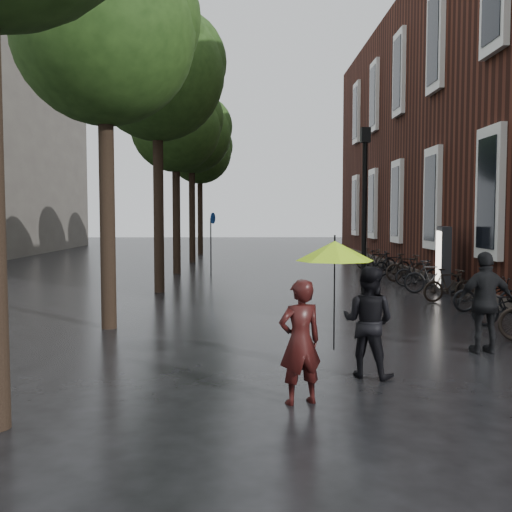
{
  "coord_description": "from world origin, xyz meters",
  "views": [
    {
      "loc": [
        -1.17,
        -5.65,
        2.4
      ],
      "look_at": [
        -0.99,
        5.48,
        1.64
      ],
      "focal_mm": 42.0,
      "sensor_mm": 36.0,
      "label": 1
    }
  ],
  "objects_px": {
    "person_burgundy": "(300,342)",
    "lamp_post": "(365,199)",
    "pedestrian_walking": "(486,303)",
    "person_black": "(368,322)",
    "ad_lightbox": "(443,260)",
    "parked_bicycles": "(432,278)"
  },
  "relations": [
    {
      "from": "person_burgundy",
      "to": "lamp_post",
      "type": "bearing_deg",
      "value": -126.28
    },
    {
      "from": "pedestrian_walking",
      "to": "person_burgundy",
      "type": "bearing_deg",
      "value": 33.85
    },
    {
      "from": "person_black",
      "to": "ad_lightbox",
      "type": "height_order",
      "value": "ad_lightbox"
    },
    {
      "from": "person_black",
      "to": "lamp_post",
      "type": "height_order",
      "value": "lamp_post"
    },
    {
      "from": "person_burgundy",
      "to": "parked_bicycles",
      "type": "distance_m",
      "value": 11.99
    },
    {
      "from": "pedestrian_walking",
      "to": "parked_bicycles",
      "type": "height_order",
      "value": "pedestrian_walking"
    },
    {
      "from": "lamp_post",
      "to": "pedestrian_walking",
      "type": "bearing_deg",
      "value": -78.89
    },
    {
      "from": "ad_lightbox",
      "to": "lamp_post",
      "type": "xyz_separation_m",
      "value": [
        -2.92,
        -2.47,
        1.8
      ]
    },
    {
      "from": "person_black",
      "to": "pedestrian_walking",
      "type": "distance_m",
      "value": 2.79
    },
    {
      "from": "pedestrian_walking",
      "to": "lamp_post",
      "type": "xyz_separation_m",
      "value": [
        -1.06,
        5.42,
        1.95
      ]
    },
    {
      "from": "person_black",
      "to": "parked_bicycles",
      "type": "height_order",
      "value": "person_black"
    },
    {
      "from": "pedestrian_walking",
      "to": "lamp_post",
      "type": "height_order",
      "value": "lamp_post"
    },
    {
      "from": "person_black",
      "to": "person_burgundy",
      "type": "bearing_deg",
      "value": 78.35
    },
    {
      "from": "person_black",
      "to": "parked_bicycles",
      "type": "xyz_separation_m",
      "value": [
        3.94,
        9.59,
        -0.35
      ]
    },
    {
      "from": "ad_lightbox",
      "to": "pedestrian_walking",
      "type": "bearing_deg",
      "value": -91.8
    },
    {
      "from": "person_black",
      "to": "pedestrian_walking",
      "type": "xyz_separation_m",
      "value": [
        2.35,
        1.49,
        0.06
      ]
    },
    {
      "from": "person_black",
      "to": "parked_bicycles",
      "type": "bearing_deg",
      "value": -82.45
    },
    {
      "from": "person_black",
      "to": "lamp_post",
      "type": "bearing_deg",
      "value": -70.69
    },
    {
      "from": "ad_lightbox",
      "to": "person_burgundy",
      "type": "bearing_deg",
      "value": -105.17
    },
    {
      "from": "parked_bicycles",
      "to": "person_black",
      "type": "bearing_deg",
      "value": -112.33
    },
    {
      "from": "person_burgundy",
      "to": "lamp_post",
      "type": "relative_size",
      "value": 0.34
    },
    {
      "from": "parked_bicycles",
      "to": "ad_lightbox",
      "type": "bearing_deg",
      "value": -38.12
    }
  ]
}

